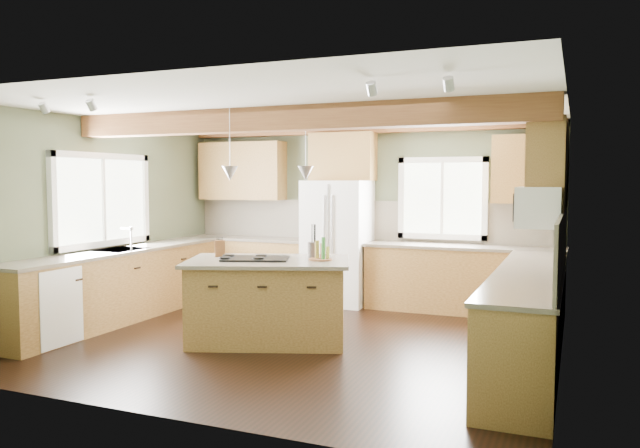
% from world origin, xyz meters
% --- Properties ---
extents(floor, '(5.60, 5.60, 0.00)m').
position_xyz_m(floor, '(0.00, 0.00, 0.00)').
color(floor, black).
rests_on(floor, ground).
extents(ceiling, '(5.60, 5.60, 0.00)m').
position_xyz_m(ceiling, '(0.00, 0.00, 2.60)').
color(ceiling, silver).
rests_on(ceiling, wall_back).
extents(wall_back, '(5.60, 0.00, 5.60)m').
position_xyz_m(wall_back, '(0.00, 2.50, 1.30)').
color(wall_back, '#4A523A').
rests_on(wall_back, ground).
extents(wall_left, '(0.00, 5.00, 5.00)m').
position_xyz_m(wall_left, '(-2.80, 0.00, 1.30)').
color(wall_left, '#4A523A').
rests_on(wall_left, ground).
extents(wall_right, '(0.00, 5.00, 5.00)m').
position_xyz_m(wall_right, '(2.80, 0.00, 1.30)').
color(wall_right, '#4A523A').
rests_on(wall_right, ground).
extents(ceiling_beam, '(5.55, 0.26, 0.26)m').
position_xyz_m(ceiling_beam, '(0.00, -0.15, 2.47)').
color(ceiling_beam, '#5C311A').
rests_on(ceiling_beam, ceiling).
extents(soffit_trim, '(5.55, 0.20, 0.10)m').
position_xyz_m(soffit_trim, '(0.00, 2.40, 2.54)').
color(soffit_trim, '#5C311A').
rests_on(soffit_trim, ceiling).
extents(backsplash_back, '(5.58, 0.03, 0.58)m').
position_xyz_m(backsplash_back, '(0.00, 2.48, 1.21)').
color(backsplash_back, brown).
rests_on(backsplash_back, wall_back).
extents(backsplash_right, '(0.03, 3.70, 0.58)m').
position_xyz_m(backsplash_right, '(2.78, 0.05, 1.21)').
color(backsplash_right, brown).
rests_on(backsplash_right, wall_right).
extents(base_cab_back_left, '(2.02, 0.60, 0.88)m').
position_xyz_m(base_cab_back_left, '(-1.79, 2.20, 0.44)').
color(base_cab_back_left, brown).
rests_on(base_cab_back_left, floor).
extents(counter_back_left, '(2.06, 0.64, 0.04)m').
position_xyz_m(counter_back_left, '(-1.79, 2.20, 0.90)').
color(counter_back_left, '#4A4136').
rests_on(counter_back_left, base_cab_back_left).
extents(base_cab_back_right, '(2.62, 0.60, 0.88)m').
position_xyz_m(base_cab_back_right, '(1.49, 2.20, 0.44)').
color(base_cab_back_right, brown).
rests_on(base_cab_back_right, floor).
extents(counter_back_right, '(2.66, 0.64, 0.04)m').
position_xyz_m(counter_back_right, '(1.49, 2.20, 0.90)').
color(counter_back_right, '#4A4136').
rests_on(counter_back_right, base_cab_back_right).
extents(base_cab_left, '(0.60, 3.70, 0.88)m').
position_xyz_m(base_cab_left, '(-2.50, 0.05, 0.44)').
color(base_cab_left, brown).
rests_on(base_cab_left, floor).
extents(counter_left, '(0.64, 3.74, 0.04)m').
position_xyz_m(counter_left, '(-2.50, 0.05, 0.90)').
color(counter_left, '#4A4136').
rests_on(counter_left, base_cab_left).
extents(base_cab_right, '(0.60, 3.70, 0.88)m').
position_xyz_m(base_cab_right, '(2.50, 0.05, 0.44)').
color(base_cab_right, brown).
rests_on(base_cab_right, floor).
extents(counter_right, '(0.64, 3.74, 0.04)m').
position_xyz_m(counter_right, '(2.50, 0.05, 0.90)').
color(counter_right, '#4A4136').
rests_on(counter_right, base_cab_right).
extents(upper_cab_back_left, '(1.40, 0.35, 0.90)m').
position_xyz_m(upper_cab_back_left, '(-1.99, 2.33, 1.95)').
color(upper_cab_back_left, brown).
rests_on(upper_cab_back_left, wall_back).
extents(upper_cab_over_fridge, '(0.96, 0.35, 0.70)m').
position_xyz_m(upper_cab_over_fridge, '(-0.30, 2.33, 2.15)').
color(upper_cab_over_fridge, brown).
rests_on(upper_cab_over_fridge, wall_back).
extents(upper_cab_right, '(0.35, 2.20, 0.90)m').
position_xyz_m(upper_cab_right, '(2.62, 0.90, 1.95)').
color(upper_cab_right, brown).
rests_on(upper_cab_right, wall_right).
extents(upper_cab_back_corner, '(0.90, 0.35, 0.90)m').
position_xyz_m(upper_cab_back_corner, '(2.30, 2.33, 1.95)').
color(upper_cab_back_corner, brown).
rests_on(upper_cab_back_corner, wall_back).
extents(window_left, '(0.04, 1.60, 1.05)m').
position_xyz_m(window_left, '(-2.78, 0.05, 1.55)').
color(window_left, white).
rests_on(window_left, wall_left).
extents(window_back, '(1.10, 0.04, 1.00)m').
position_xyz_m(window_back, '(1.15, 2.48, 1.55)').
color(window_back, white).
rests_on(window_back, wall_back).
extents(sink, '(0.50, 0.65, 0.03)m').
position_xyz_m(sink, '(-2.50, 0.05, 0.91)').
color(sink, '#262628').
rests_on(sink, counter_left).
extents(faucet, '(0.02, 0.02, 0.28)m').
position_xyz_m(faucet, '(-2.32, 0.05, 1.05)').
color(faucet, '#B2B2B7').
rests_on(faucet, sink).
extents(dishwasher, '(0.60, 0.60, 0.84)m').
position_xyz_m(dishwasher, '(-2.49, -1.25, 0.43)').
color(dishwasher, white).
rests_on(dishwasher, floor).
extents(oven, '(0.60, 0.72, 0.84)m').
position_xyz_m(oven, '(2.49, -1.25, 0.43)').
color(oven, white).
rests_on(oven, floor).
extents(microwave, '(0.40, 0.70, 0.38)m').
position_xyz_m(microwave, '(2.58, -0.05, 1.55)').
color(microwave, white).
rests_on(microwave, wall_right).
extents(pendant_left, '(0.18, 0.18, 0.16)m').
position_xyz_m(pendant_left, '(-0.66, -0.30, 1.88)').
color(pendant_left, '#B2B2B7').
rests_on(pendant_left, ceiling).
extents(pendant_right, '(0.18, 0.18, 0.16)m').
position_xyz_m(pendant_right, '(0.13, -0.01, 1.88)').
color(pendant_right, '#B2B2B7').
rests_on(pendant_right, ceiling).
extents(refrigerator, '(0.90, 0.74, 1.80)m').
position_xyz_m(refrigerator, '(-0.30, 2.12, 0.90)').
color(refrigerator, white).
rests_on(refrigerator, floor).
extents(island, '(1.93, 1.54, 0.88)m').
position_xyz_m(island, '(-0.26, -0.15, 0.44)').
color(island, brown).
rests_on(island, floor).
extents(island_top, '(2.08, 1.69, 0.04)m').
position_xyz_m(island_top, '(-0.26, -0.15, 0.90)').
color(island_top, '#4A4136').
rests_on(island_top, island).
extents(cooktop, '(0.85, 0.71, 0.02)m').
position_xyz_m(cooktop, '(-0.39, -0.20, 0.93)').
color(cooktop, black).
rests_on(cooktop, island_top).
extents(knife_block, '(0.14, 0.13, 0.19)m').
position_xyz_m(knife_block, '(-0.91, -0.12, 1.01)').
color(knife_block, brown).
rests_on(knife_block, island_top).
extents(utensil_crock, '(0.16, 0.16, 0.17)m').
position_xyz_m(utensil_crock, '(0.12, 0.22, 1.01)').
color(utensil_crock, '#423A35').
rests_on(utensil_crock, island_top).
extents(bottle_tray, '(0.31, 0.31, 0.24)m').
position_xyz_m(bottle_tray, '(0.30, 0.02, 1.04)').
color(bottle_tray, brown).
rests_on(bottle_tray, island_top).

